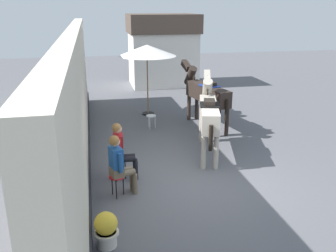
{
  "coord_description": "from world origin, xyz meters",
  "views": [
    {
      "loc": [
        -2.2,
        -7.4,
        3.94
      ],
      "look_at": [
        -0.4,
        1.2,
        1.05
      ],
      "focal_mm": 39.65,
      "sensor_mm": 36.0,
      "label": 1
    }
  ],
  "objects": [
    {
      "name": "ground_plane",
      "position": [
        0.0,
        3.0,
        0.0
      ],
      "size": [
        40.0,
        40.0,
        0.0
      ],
      "primitive_type": "plane",
      "color": "#56565B"
    },
    {
      "name": "pub_facade_wall",
      "position": [
        -2.55,
        1.5,
        1.54
      ],
      "size": [
        0.34,
        14.0,
        3.4
      ],
      "color": "beige",
      "rests_on": "ground_plane"
    },
    {
      "name": "distant_cottage",
      "position": [
        1.4,
        11.11,
        1.8
      ],
      "size": [
        3.4,
        2.6,
        3.5
      ],
      "color": "silver",
      "rests_on": "ground_plane"
    },
    {
      "name": "seated_visitor_near",
      "position": [
        -1.74,
        -0.18,
        0.78
      ],
      "size": [
        0.61,
        0.48,
        1.39
      ],
      "color": "red",
      "rests_on": "ground_plane"
    },
    {
      "name": "seated_visitor_far",
      "position": [
        -1.63,
        0.61,
        0.78
      ],
      "size": [
        0.61,
        0.49,
        1.39
      ],
      "color": "#194C99",
      "rests_on": "ground_plane"
    },
    {
      "name": "saddled_horse_near",
      "position": [
        0.85,
        1.81,
        1.16
      ],
      "size": [
        1.05,
        2.93,
        2.06
      ],
      "color": "#B2A899",
      "rests_on": "ground_plane"
    },
    {
      "name": "saddled_horse_far",
      "position": [
        1.47,
        4.08,
        1.16
      ],
      "size": [
        0.96,
        2.95,
        2.06
      ],
      "color": "#2D231E",
      "rests_on": "ground_plane"
    },
    {
      "name": "flower_planter_near",
      "position": [
        -2.12,
        -1.91,
        0.33
      ],
      "size": [
        0.43,
        0.43,
        0.64
      ],
      "color": "beige",
      "rests_on": "ground_plane"
    },
    {
      "name": "cafe_parasol",
      "position": [
        -0.19,
        5.86,
        2.36
      ],
      "size": [
        2.1,
        2.1,
        2.58
      ],
      "color": "black",
      "rests_on": "ground_plane"
    },
    {
      "name": "spare_stool_white",
      "position": [
        -0.35,
        4.18,
        0.4
      ],
      "size": [
        0.32,
        0.32,
        0.46
      ],
      "color": "white",
      "rests_on": "ground_plane"
    }
  ]
}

